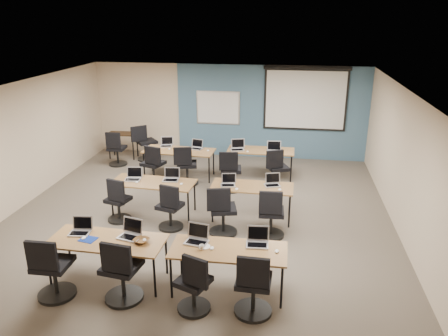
% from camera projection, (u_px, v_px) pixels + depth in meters
% --- Properties ---
extents(floor, '(8.00, 9.00, 0.02)m').
position_uv_depth(floor, '(197.00, 220.00, 9.10)').
color(floor, '#6B6354').
rests_on(floor, ground).
extents(ceiling, '(8.00, 9.00, 0.02)m').
position_uv_depth(ceiling, '(195.00, 90.00, 8.19)').
color(ceiling, white).
rests_on(ceiling, ground).
extents(wall_back, '(8.00, 0.04, 2.70)m').
position_uv_depth(wall_back, '(229.00, 111.00, 12.83)').
color(wall_back, beige).
rests_on(wall_back, ground).
extents(wall_front, '(8.00, 0.04, 2.70)m').
position_uv_depth(wall_front, '(102.00, 296.00, 4.46)').
color(wall_front, beige).
rests_on(wall_front, ground).
extents(wall_left, '(0.04, 9.00, 2.70)m').
position_uv_depth(wall_left, '(11.00, 149.00, 9.22)').
color(wall_left, beige).
rests_on(wall_left, ground).
extents(wall_right, '(0.04, 9.00, 2.70)m').
position_uv_depth(wall_right, '(407.00, 169.00, 8.07)').
color(wall_right, beige).
rests_on(wall_right, ground).
extents(blue_accent_panel, '(5.50, 0.04, 2.70)m').
position_uv_depth(blue_accent_panel, '(271.00, 113.00, 12.63)').
color(blue_accent_panel, '#3D5977').
rests_on(blue_accent_panel, wall_back).
extents(whiteboard, '(1.28, 0.03, 0.98)m').
position_uv_depth(whiteboard, '(218.00, 108.00, 12.77)').
color(whiteboard, silver).
rests_on(whiteboard, wall_back).
extents(projector_screen, '(2.40, 0.10, 1.82)m').
position_uv_depth(projector_screen, '(306.00, 95.00, 12.25)').
color(projector_screen, black).
rests_on(projector_screen, wall_back).
extents(training_table_front_left, '(1.82, 0.76, 0.73)m').
position_uv_depth(training_table_front_left, '(107.00, 242.00, 6.83)').
color(training_table_front_left, brown).
rests_on(training_table_front_left, floor).
extents(training_table_front_right, '(1.76, 0.73, 0.73)m').
position_uv_depth(training_table_front_right, '(228.00, 252.00, 6.56)').
color(training_table_front_right, brown).
rests_on(training_table_front_right, floor).
extents(training_table_mid_left, '(1.75, 0.73, 0.73)m').
position_uv_depth(training_table_mid_left, '(153.00, 184.00, 9.17)').
color(training_table_mid_left, brown).
rests_on(training_table_mid_left, floor).
extents(training_table_mid_right, '(1.68, 0.70, 0.73)m').
position_uv_depth(training_table_mid_right, '(252.00, 188.00, 8.95)').
color(training_table_mid_right, '#9C562C').
rests_on(training_table_mid_right, floor).
extents(training_table_back_left, '(1.82, 0.76, 0.73)m').
position_uv_depth(training_table_back_left, '(179.00, 152.00, 11.27)').
color(training_table_back_left, brown).
rests_on(training_table_back_left, floor).
extents(training_table_back_right, '(1.72, 0.72, 0.73)m').
position_uv_depth(training_table_back_right, '(261.00, 152.00, 11.30)').
color(training_table_back_right, olive).
rests_on(training_table_back_right, floor).
extents(laptop_0, '(0.32, 0.27, 0.25)m').
position_uv_depth(laptop_0, '(81.00, 229.00, 7.02)').
color(laptop_0, silver).
rests_on(laptop_0, training_table_front_left).
extents(mouse_0, '(0.07, 0.11, 0.04)m').
position_uv_depth(mouse_0, '(84.00, 238.00, 6.85)').
color(mouse_0, white).
rests_on(mouse_0, training_table_front_left).
extents(task_chair_0, '(0.57, 0.57, 1.05)m').
position_uv_depth(task_chair_0, '(52.00, 272.00, 6.48)').
color(task_chair_0, black).
rests_on(task_chair_0, floor).
extents(laptop_1, '(0.36, 0.30, 0.27)m').
position_uv_depth(laptop_1, '(131.00, 232.00, 6.90)').
color(laptop_1, '#AEAEB9').
rests_on(laptop_1, training_table_front_left).
extents(mouse_1, '(0.07, 0.11, 0.04)m').
position_uv_depth(mouse_1, '(145.00, 240.00, 6.79)').
color(mouse_1, white).
rests_on(mouse_1, training_table_front_left).
extents(task_chair_1, '(0.58, 0.58, 1.05)m').
position_uv_depth(task_chair_1, '(121.00, 275.00, 6.41)').
color(task_chair_1, black).
rests_on(task_chair_1, floor).
extents(laptop_2, '(0.35, 0.29, 0.26)m').
position_uv_depth(laptop_2, '(197.00, 238.00, 6.75)').
color(laptop_2, '#A4A4A8').
rests_on(laptop_2, training_table_front_right).
extents(mouse_2, '(0.08, 0.11, 0.03)m').
position_uv_depth(mouse_2, '(212.00, 248.00, 6.55)').
color(mouse_2, white).
rests_on(mouse_2, training_table_front_right).
extents(task_chair_2, '(0.51, 0.49, 0.97)m').
position_uv_depth(task_chair_2, '(194.00, 288.00, 6.18)').
color(task_chair_2, black).
rests_on(task_chair_2, floor).
extents(laptop_3, '(0.34, 0.29, 0.26)m').
position_uv_depth(laptop_3, '(257.00, 240.00, 6.67)').
color(laptop_3, '#B2B2B5').
rests_on(laptop_3, training_table_front_right).
extents(mouse_3, '(0.09, 0.11, 0.04)m').
position_uv_depth(mouse_3, '(277.00, 251.00, 6.47)').
color(mouse_3, white).
rests_on(mouse_3, training_table_front_right).
extents(task_chair_3, '(0.55, 0.55, 1.03)m').
position_uv_depth(task_chair_3, '(253.00, 289.00, 6.11)').
color(task_chair_3, black).
rests_on(task_chair_3, floor).
extents(laptop_4, '(0.33, 0.28, 0.25)m').
position_uv_depth(laptop_4, '(133.00, 177.00, 9.27)').
color(laptop_4, silver).
rests_on(laptop_4, training_table_mid_left).
extents(mouse_4, '(0.06, 0.09, 0.03)m').
position_uv_depth(mouse_4, '(137.00, 182.00, 9.11)').
color(mouse_4, white).
rests_on(mouse_4, training_table_mid_left).
extents(task_chair_4, '(0.49, 0.49, 0.97)m').
position_uv_depth(task_chair_4, '(118.00, 204.00, 8.91)').
color(task_chair_4, black).
rests_on(task_chair_4, floor).
extents(laptop_5, '(0.33, 0.28, 0.25)m').
position_uv_depth(laptop_5, '(171.00, 177.00, 9.24)').
color(laptop_5, '#BABABB').
rests_on(laptop_5, training_table_mid_left).
extents(mouse_5, '(0.08, 0.11, 0.03)m').
position_uv_depth(mouse_5, '(181.00, 184.00, 9.01)').
color(mouse_5, white).
rests_on(mouse_5, training_table_mid_left).
extents(task_chair_5, '(0.51, 0.50, 0.98)m').
position_uv_depth(task_chair_5, '(170.00, 210.00, 8.59)').
color(task_chair_5, black).
rests_on(task_chair_5, floor).
extents(laptop_6, '(0.30, 0.25, 0.23)m').
position_uv_depth(laptop_6, '(228.00, 182.00, 8.97)').
color(laptop_6, silver).
rests_on(laptop_6, training_table_mid_right).
extents(mouse_6, '(0.09, 0.12, 0.04)m').
position_uv_depth(mouse_6, '(237.00, 189.00, 8.75)').
color(mouse_6, white).
rests_on(mouse_6, training_table_mid_right).
extents(task_chair_6, '(0.55, 0.55, 1.03)m').
position_uv_depth(task_chair_6, '(222.00, 215.00, 8.37)').
color(task_chair_6, black).
rests_on(task_chair_6, floor).
extents(laptop_7, '(0.31, 0.26, 0.24)m').
position_uv_depth(laptop_7, '(272.00, 182.00, 8.96)').
color(laptop_7, '#AEAEB5').
rests_on(laptop_7, training_table_mid_right).
extents(mouse_7, '(0.08, 0.11, 0.04)m').
position_uv_depth(mouse_7, '(280.00, 190.00, 8.72)').
color(mouse_7, white).
rests_on(mouse_7, training_table_mid_right).
extents(task_chair_7, '(0.53, 0.53, 1.01)m').
position_uv_depth(task_chair_7, '(271.00, 217.00, 8.27)').
color(task_chair_7, black).
rests_on(task_chair_7, floor).
extents(laptop_8, '(0.32, 0.27, 0.24)m').
position_uv_depth(laptop_8, '(166.00, 144.00, 11.59)').
color(laptop_8, beige).
rests_on(laptop_8, training_table_back_left).
extents(mouse_8, '(0.06, 0.09, 0.03)m').
position_uv_depth(mouse_8, '(169.00, 149.00, 11.32)').
color(mouse_8, white).
rests_on(mouse_8, training_table_back_left).
extents(task_chair_8, '(0.57, 0.55, 1.03)m').
position_uv_depth(task_chair_8, '(153.00, 168.00, 10.87)').
color(task_chair_8, black).
rests_on(task_chair_8, floor).
extents(laptop_9, '(0.31, 0.26, 0.24)m').
position_uv_depth(laptop_9, '(197.00, 146.00, 11.38)').
color(laptop_9, '#B9B9C1').
rests_on(laptop_9, training_table_back_left).
extents(mouse_9, '(0.08, 0.11, 0.04)m').
position_uv_depth(mouse_9, '(208.00, 150.00, 11.19)').
color(mouse_9, white).
rests_on(mouse_9, training_table_back_left).
extents(task_chair_9, '(0.55, 0.55, 1.02)m').
position_uv_depth(task_chair_9, '(186.00, 169.00, 10.84)').
color(task_chair_9, black).
rests_on(task_chair_9, floor).
extents(laptop_10, '(0.35, 0.30, 0.27)m').
position_uv_depth(laptop_10, '(237.00, 147.00, 11.29)').
color(laptop_10, silver).
rests_on(laptop_10, training_table_back_right).
extents(mouse_10, '(0.06, 0.10, 0.03)m').
position_uv_depth(mouse_10, '(248.00, 151.00, 11.12)').
color(mouse_10, white).
rests_on(mouse_10, training_table_back_right).
extents(task_chair_10, '(0.55, 0.55, 1.02)m').
position_uv_depth(task_chair_10, '(230.00, 174.00, 10.47)').
color(task_chair_10, black).
rests_on(task_chair_10, floor).
extents(laptop_11, '(0.36, 0.30, 0.27)m').
position_uv_depth(laptop_11, '(274.00, 150.00, 11.09)').
color(laptop_11, '#B7B7C1').
rests_on(laptop_11, training_table_back_right).
extents(mouse_11, '(0.08, 0.11, 0.04)m').
position_uv_depth(mouse_11, '(280.00, 154.00, 10.90)').
color(mouse_11, white).
rests_on(mouse_11, training_table_back_right).
extents(task_chair_11, '(0.55, 0.52, 1.00)m').
position_uv_depth(task_chair_11, '(277.00, 172.00, 10.66)').
color(task_chair_11, black).
rests_on(task_chair_11, floor).
extents(blue_mousepad, '(0.29, 0.26, 0.01)m').
position_uv_depth(blue_mousepad, '(88.00, 239.00, 6.83)').
color(blue_mousepad, navy).
rests_on(blue_mousepad, training_table_front_left).
extents(snack_bowl, '(0.32, 0.32, 0.06)m').
position_uv_depth(snack_bowl, '(141.00, 240.00, 6.74)').
color(snack_bowl, brown).
rests_on(snack_bowl, training_table_front_left).
extents(snack_plate, '(0.23, 0.23, 0.01)m').
position_uv_depth(snack_plate, '(204.00, 246.00, 6.61)').
color(snack_plate, white).
rests_on(snack_plate, training_table_front_right).
extents(coffee_cup, '(0.07, 0.07, 0.06)m').
position_uv_depth(coffee_cup, '(202.00, 248.00, 6.51)').
color(coffee_cup, silver).
rests_on(coffee_cup, snack_plate).
extents(utility_table, '(0.85, 0.47, 0.75)m').
position_uv_depth(utility_table, '(123.00, 137.00, 12.81)').
color(utility_table, black).
rests_on(utility_table, floor).
extents(spare_chair_a, '(0.67, 0.58, 1.05)m').
position_uv_depth(spare_chair_a, '(145.00, 146.00, 12.66)').
color(spare_chair_a, black).
rests_on(spare_chair_a, floor).
extents(spare_chair_b, '(0.51, 0.51, 1.00)m').
position_uv_depth(spare_chair_b, '(116.00, 151.00, 12.23)').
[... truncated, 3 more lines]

